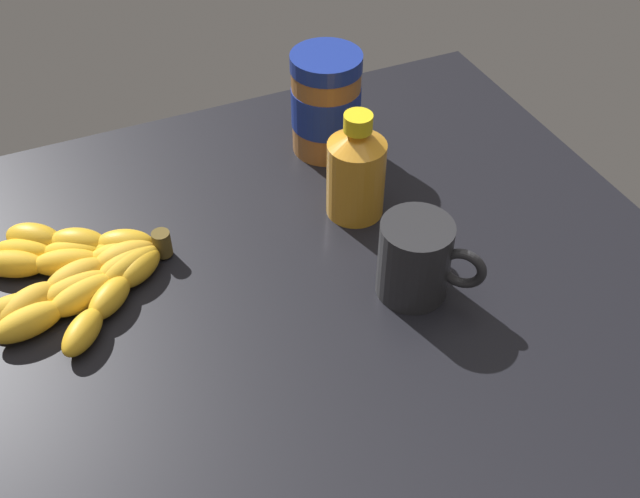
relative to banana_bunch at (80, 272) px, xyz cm
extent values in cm
cube|color=black|center=(-22.43, 10.38, -3.21)|extent=(80.15, 74.46, 3.31)
ellipsoid|color=gold|center=(-5.24, -2.16, 0.14)|extent=(7.22, 5.61, 3.39)
ellipsoid|color=gold|center=(-0.63, -4.39, 0.14)|extent=(7.25, 6.08, 3.39)
ellipsoid|color=gold|center=(3.70, -7.12, 0.14)|extent=(7.19, 6.48, 3.39)
ellipsoid|color=gold|center=(-4.92, -1.67, -0.13)|extent=(7.27, 4.51, 2.86)
ellipsoid|color=gold|center=(0.21, -3.37, -0.13)|extent=(7.34, 5.17, 2.86)
ellipsoid|color=gold|center=(5.10, -5.67, -0.13)|extent=(7.31, 5.75, 2.86)
ellipsoid|color=gold|center=(-4.61, -1.01, -0.08)|extent=(7.48, 3.65, 2.96)
ellipsoid|color=gold|center=(1.05, -2.09, -0.08)|extent=(7.77, 4.85, 2.96)
ellipsoid|color=gold|center=(6.42, -4.18, -0.08)|extent=(7.79, 5.89, 2.96)
ellipsoid|color=gold|center=(-4.80, -0.19, 0.10)|extent=(7.03, 3.93, 3.32)
ellipsoid|color=gold|center=(0.49, 0.78, 0.10)|extent=(7.39, 5.01, 3.32)
ellipsoid|color=gold|center=(5.53, 2.68, 0.10)|extent=(7.52, 5.92, 3.32)
ellipsoid|color=gold|center=(-4.81, 0.94, 0.00)|extent=(7.99, 5.47, 3.13)
ellipsoid|color=gold|center=(0.87, 2.40, 0.00)|extent=(7.75, 4.21, 3.13)
ellipsoid|color=gold|center=(6.72, 2.71, 0.00)|extent=(7.50, 3.47, 3.13)
ellipsoid|color=gold|center=(-5.00, 1.28, 0.00)|extent=(7.89, 5.89, 3.12)
ellipsoid|color=gold|center=(0.38, 3.43, 0.00)|extent=(7.86, 5.26, 3.12)
ellipsoid|color=gold|center=(5.97, 4.95, 0.00)|extent=(7.74, 4.55, 3.12)
ellipsoid|color=gold|center=(-5.81, 1.71, -0.14)|extent=(6.56, 5.84, 2.84)
ellipsoid|color=gold|center=(-2.07, 4.76, -0.14)|extent=(6.37, 6.18, 2.84)
ellipsoid|color=gold|center=(1.30, 8.22, -0.14)|extent=(6.10, 6.43, 2.84)
cylinder|color=brown|center=(-8.98, -0.58, 0.24)|extent=(2.00, 2.00, 3.00)
cylinder|color=#9E602D|center=(-33.48, -11.98, 4.09)|extent=(8.53, 8.53, 11.30)
cylinder|color=navy|center=(-33.48, -11.98, 4.66)|extent=(8.70, 8.70, 5.09)
cylinder|color=navy|center=(-33.48, -11.98, 10.73)|extent=(8.74, 8.74, 1.98)
cylinder|color=orange|center=(-31.50, 0.88, 3.14)|extent=(6.68, 6.68, 9.39)
cone|color=orange|center=(-31.50, 0.88, 8.77)|extent=(6.68, 6.68, 1.87)
cylinder|color=yellow|center=(-31.50, 0.88, 10.68)|extent=(3.18, 3.18, 1.93)
cylinder|color=#262628|center=(-31.42, 14.75, 2.87)|extent=(7.44, 7.44, 8.87)
torus|color=#262628|center=(-34.87, 18.26, 3.32)|extent=(4.15, 4.19, 4.90)
camera|label=1|loc=(-1.37, 59.82, 55.13)|focal=41.46mm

